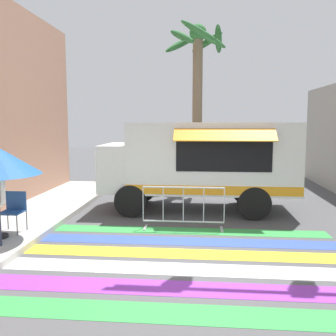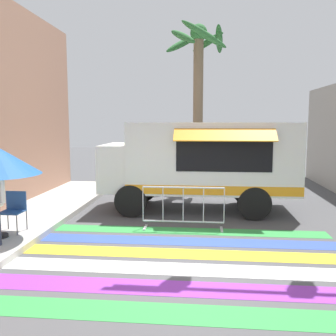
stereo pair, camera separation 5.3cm
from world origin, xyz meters
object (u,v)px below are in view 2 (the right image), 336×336
object	(u,v)px
barricade_front	(183,208)
food_truck	(197,159)
palm_tree	(198,78)
folding_chair	(14,208)

from	to	relation	value
barricade_front	food_truck	bearing A→B (deg)	81.90
food_truck	barricade_front	world-z (taller)	food_truck
palm_tree	folding_chair	bearing A→B (deg)	-123.21
food_truck	palm_tree	bearing A→B (deg)	90.95
food_truck	palm_tree	distance (m)	3.98
folding_chair	barricade_front	world-z (taller)	barricade_front
folding_chair	palm_tree	world-z (taller)	palm_tree
food_truck	folding_chair	world-z (taller)	food_truck
folding_chair	barricade_front	size ratio (longest dim) A/B	0.45
food_truck	barricade_front	size ratio (longest dim) A/B	2.79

